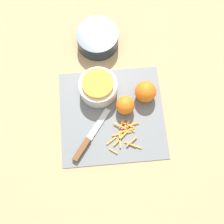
# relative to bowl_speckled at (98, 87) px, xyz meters

# --- Properties ---
(ground_plane) EXTENTS (4.00, 4.00, 0.00)m
(ground_plane) POSITION_rel_bowl_speckled_xyz_m (0.04, -0.10, -0.05)
(ground_plane) COLOR tan
(cutting_board) EXTENTS (0.39, 0.37, 0.01)m
(cutting_board) POSITION_rel_bowl_speckled_xyz_m (0.04, -0.10, -0.04)
(cutting_board) COLOR slate
(cutting_board) RESTS_ON ground_plane
(bowl_speckled) EXTENTS (0.14, 0.14, 0.08)m
(bowl_speckled) POSITION_rel_bowl_speckled_xyz_m (0.00, 0.00, 0.00)
(bowl_speckled) COLOR silver
(bowl_speckled) RESTS_ON cutting_board
(bowl_dark) EXTENTS (0.16, 0.16, 0.07)m
(bowl_dark) POSITION_rel_bowl_speckled_xyz_m (0.01, 0.21, -0.01)
(bowl_dark) COLOR #1E2833
(bowl_dark) RESTS_ON ground_plane
(knife) EXTENTS (0.15, 0.20, 0.02)m
(knife) POSITION_rel_bowl_speckled_xyz_m (-0.06, -0.20, -0.03)
(knife) COLOR brown
(knife) RESTS_ON cutting_board
(orange_left) EXTENTS (0.08, 0.08, 0.08)m
(orange_left) POSITION_rel_bowl_speckled_xyz_m (0.17, -0.03, 0.00)
(orange_left) COLOR orange
(orange_left) RESTS_ON cutting_board
(orange_right) EXTENTS (0.07, 0.07, 0.07)m
(orange_right) POSITION_rel_bowl_speckled_xyz_m (0.09, -0.08, -0.01)
(orange_right) COLOR orange
(orange_right) RESTS_ON cutting_board
(peel_pile) EXTENTS (0.13, 0.13, 0.01)m
(peel_pile) POSITION_rel_bowl_speckled_xyz_m (0.08, -0.17, -0.04)
(peel_pile) COLOR orange
(peel_pile) RESTS_ON cutting_board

